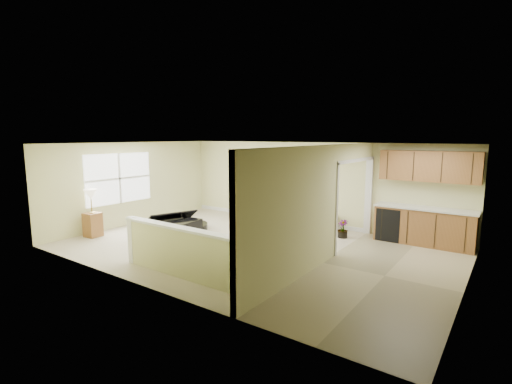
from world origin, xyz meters
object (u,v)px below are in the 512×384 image
Objects in this scene: piano at (167,210)px; small_plant at (343,230)px; loveseat at (310,216)px; palm_plant at (254,202)px; piano_bench at (187,231)px; lamp_stand at (92,217)px; accent_table at (272,209)px.

piano reaches higher than small_plant.
loveseat is 1.79m from palm_plant.
small_plant is (3.14, 2.64, -0.07)m from piano_bench.
small_plant is 0.37× the size of lamp_stand.
accent_table is 5.16m from lamp_stand.
accent_table is at bearing 170.84° from small_plant.
piano_bench is 3.68m from loveseat.
piano is 4.83m from small_plant.
piano is 1.96m from lamp_stand.
piano is at bearing 164.22° from piano_bench.
small_plant is (2.50, -0.40, -0.22)m from accent_table.
piano_bench is 3.12m from accent_table.
lamp_stand is (-5.54, -3.77, 0.34)m from small_plant.
piano_bench is 0.62× the size of palm_plant.
accent_table is at bearing 78.23° from piano_bench.
lamp_stand is at bearing -145.80° from small_plant.
loveseat is 1.27m from accent_table.
small_plant is at bearing -9.16° from accent_table.
piano is 3.49× the size of accent_table.
loveseat reaches higher than small_plant.
loveseat reaches higher than piano_bench.
lamp_stand is (-4.30, -4.28, 0.19)m from loveseat.
accent_table is 2.54m from small_plant.
accent_table is (1.70, 2.75, -0.23)m from piano.
palm_plant reaches higher than small_plant.
small_plant is (2.95, -0.05, -0.43)m from palm_plant.
piano is at bearing 46.68° from lamp_stand.
accent_table is (0.63, 3.05, 0.15)m from piano_bench.
small_plant is at bearing -41.00° from loveseat.
lamp_stand reaches higher than loveseat.
lamp_stand is at bearing -112.74° from piano.
piano is 4.12m from loveseat.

